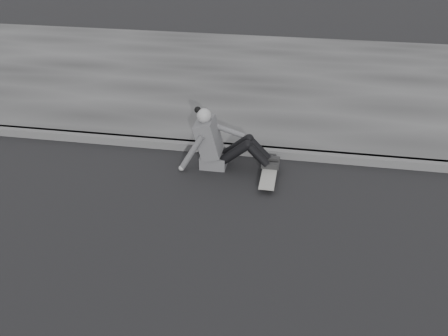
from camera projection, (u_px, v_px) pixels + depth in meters
name	position (u px, v px, depth m)	size (l,w,h in m)	color
ground	(418.00, 295.00, 4.87)	(80.00, 80.00, 0.00)	black
curb	(389.00, 162.00, 7.04)	(24.00, 0.16, 0.12)	#4E4E4E
sidewalk	(372.00, 86.00, 9.62)	(24.00, 6.00, 0.12)	#383838
skateboard	(269.00, 175.00, 6.71)	(0.20, 0.78, 0.09)	gray
seated_woman	(218.00, 143.00, 6.88)	(1.38, 0.46, 0.88)	#4C4C4E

